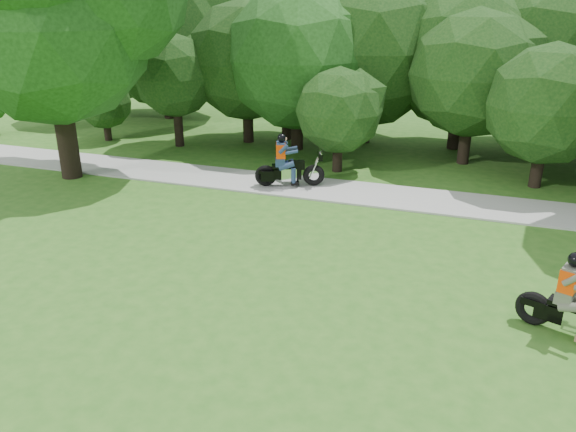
# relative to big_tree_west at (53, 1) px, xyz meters

# --- Properties ---
(ground) EXTENTS (100.00, 100.00, 0.00)m
(ground) POSITION_rel_big_tree_west_xyz_m (10.54, -6.85, -5.76)
(ground) COLOR #2E651D
(ground) RESTS_ON ground
(walkway) EXTENTS (60.00, 2.20, 0.06)m
(walkway) POSITION_rel_big_tree_west_xyz_m (10.54, 1.15, -5.73)
(walkway) COLOR #A4A49E
(walkway) RESTS_ON ground
(tree_line) EXTENTS (40.29, 11.42, 7.74)m
(tree_line) POSITION_rel_big_tree_west_xyz_m (11.66, 7.83, -2.09)
(tree_line) COLOR black
(tree_line) RESTS_ON ground
(big_tree_west) EXTENTS (8.64, 6.56, 9.96)m
(big_tree_west) POSITION_rel_big_tree_west_xyz_m (0.00, 0.00, 0.00)
(big_tree_west) COLOR black
(big_tree_west) RESTS_ON ground
(chopper_motorcycle) EXTENTS (2.29, 1.21, 1.68)m
(chopper_motorcycle) POSITION_rel_big_tree_west_xyz_m (15.35, -5.50, -5.14)
(chopper_motorcycle) COLOR black
(chopper_motorcycle) RESTS_ON ground
(touring_motorcycle) EXTENTS (2.21, 1.28, 1.75)m
(touring_motorcycle) POSITION_rel_big_tree_west_xyz_m (7.47, 0.99, -5.06)
(touring_motorcycle) COLOR black
(touring_motorcycle) RESTS_ON walkway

